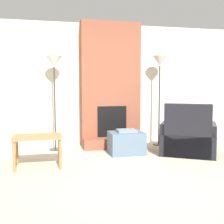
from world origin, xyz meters
The scene contains 8 objects.
ground_plane centered at (0.00, 0.00, 0.00)m, with size 24.00×24.00×0.00m, color #B2A893.
wall_back centered at (0.00, 2.64, 1.30)m, with size 7.37×0.06×2.60m, color beige.
fireplace centered at (0.00, 2.43, 1.21)m, with size 1.25×0.65×2.60m.
ottoman centered at (0.12, 1.59, 0.21)m, with size 0.64×0.48×0.46m.
armchair centered at (1.23, 1.30, 0.29)m, with size 1.28×1.24×0.96m.
side_table centered at (-1.47, 1.07, 0.43)m, with size 0.75×0.49×0.50m.
floor_lamp_left centered at (-1.17, 2.22, 1.61)m, with size 0.31×0.31×1.86m.
floor_lamp_right centered at (1.03, 2.22, 1.66)m, with size 0.31×0.31×1.91m.
Camera 1 is at (-1.30, -3.42, 1.28)m, focal length 45.00 mm.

